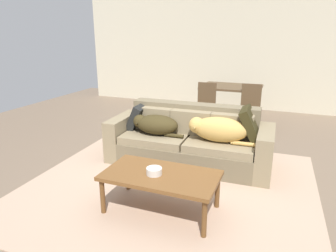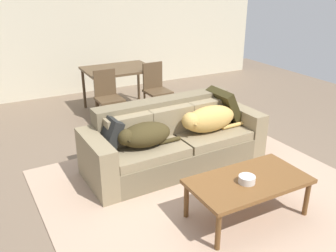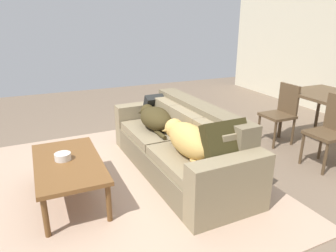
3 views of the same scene
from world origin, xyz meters
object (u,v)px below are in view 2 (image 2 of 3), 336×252
(dining_chair_near_left, at_px, (108,95))
(dining_chair_near_right, at_px, (156,87))
(throw_pillow_by_left_arm, at_px, (109,134))
(bowl_on_coffee_table, at_px, (247,179))
(dog_on_left_cushion, at_px, (144,135))
(coffee_table, at_px, (248,183))
(dog_on_right_cushion, at_px, (208,119))
(throw_pillow_by_right_arm, at_px, (225,106))
(couch, at_px, (173,141))
(dining_table, at_px, (119,72))

(dining_chair_near_left, xyz_separation_m, dining_chair_near_right, (0.85, -0.02, 0.01))
(throw_pillow_by_left_arm, bearing_deg, bowl_on_coffee_table, -57.39)
(dog_on_left_cushion, relative_size, coffee_table, 0.65)
(dog_on_right_cushion, xyz_separation_m, throw_pillow_by_right_arm, (0.41, 0.21, 0.04))
(dog_on_left_cushion, bearing_deg, dog_on_right_cushion, -1.45)
(dog_on_right_cushion, relative_size, dining_chair_near_left, 1.03)
(couch, height_order, coffee_table, couch)
(dog_on_right_cushion, relative_size, dining_chair_near_right, 1.00)
(throw_pillow_by_right_arm, height_order, dining_chair_near_left, same)
(bowl_on_coffee_table, bearing_deg, dining_chair_near_right, 79.65)
(dog_on_left_cushion, distance_m, dog_on_right_cushion, 0.88)
(throw_pillow_by_left_arm, xyz_separation_m, throw_pillow_by_right_arm, (1.65, 0.05, 0.04))
(dining_table, relative_size, dining_chair_near_right, 1.31)
(dog_on_right_cushion, bearing_deg, dog_on_left_cushion, 178.55)
(throw_pillow_by_left_arm, bearing_deg, dining_chair_near_right, 49.87)
(coffee_table, bearing_deg, dining_chair_near_left, 96.45)
(dog_on_right_cushion, bearing_deg, dining_chair_near_right, 82.12)
(dining_chair_near_right, bearing_deg, coffee_table, -101.34)
(coffee_table, distance_m, dining_table, 3.60)
(dog_on_left_cushion, distance_m, dining_chair_near_left, 1.90)
(throw_pillow_by_left_arm, bearing_deg, dining_table, 66.29)
(throw_pillow_by_right_arm, bearing_deg, dog_on_right_cushion, -152.65)
(bowl_on_coffee_table, bearing_deg, throw_pillow_by_right_arm, 61.45)
(throw_pillow_by_right_arm, xyz_separation_m, coffee_table, (-0.72, -1.39, -0.25))
(bowl_on_coffee_table, height_order, dining_chair_near_right, dining_chair_near_right)
(dog_on_right_cushion, xyz_separation_m, bowl_on_coffee_table, (-0.36, -1.21, -0.13))
(dining_chair_near_left, bearing_deg, dog_on_left_cushion, -97.21)
(couch, xyz_separation_m, dog_on_left_cushion, (-0.46, -0.14, 0.24))
(dog_on_left_cushion, bearing_deg, coffee_table, -65.80)
(dining_table, bearing_deg, throw_pillow_by_right_arm, -73.21)
(couch, relative_size, dog_on_right_cushion, 2.55)
(throw_pillow_by_left_arm, relative_size, bowl_on_coffee_table, 2.33)
(dining_chair_near_left, distance_m, dining_chair_near_right, 0.85)
(couch, height_order, dog_on_right_cushion, couch)
(couch, distance_m, dining_chair_near_left, 1.77)
(throw_pillow_by_right_arm, bearing_deg, dog_on_left_cushion, -170.39)
(throw_pillow_by_right_arm, bearing_deg, coffee_table, -117.38)
(throw_pillow_by_left_arm, xyz_separation_m, bowl_on_coffee_table, (0.88, -1.37, -0.13))
(throw_pillow_by_left_arm, bearing_deg, dog_on_left_cushion, -24.48)
(throw_pillow_by_left_arm, height_order, dining_chair_near_left, dining_chair_near_left)
(dog_on_left_cushion, bearing_deg, throw_pillow_by_right_arm, 7.78)
(throw_pillow_by_right_arm, distance_m, coffee_table, 1.58)
(throw_pillow_by_left_arm, distance_m, dining_table, 2.46)
(throw_pillow_by_right_arm, bearing_deg, couch, -174.77)
(dog_on_left_cushion, distance_m, coffee_table, 1.31)
(couch, bearing_deg, throw_pillow_by_left_arm, 176.60)
(bowl_on_coffee_table, relative_size, dining_chair_near_right, 0.18)
(dog_on_right_cushion, bearing_deg, couch, 159.85)
(couch, relative_size, throw_pillow_by_left_arm, 6.13)
(couch, distance_m, dining_table, 2.31)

